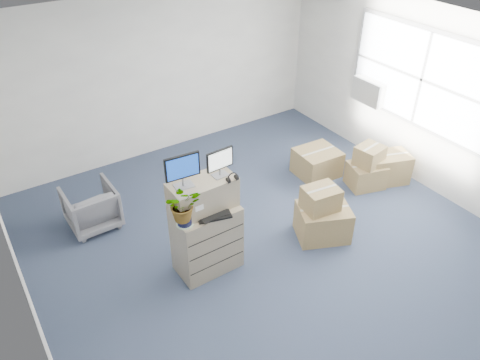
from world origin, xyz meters
The scene contains 19 objects.
ground centered at (0.00, 0.00, 0.00)m, with size 7.00×7.00×0.00m, color #283348.
wall_back centered at (0.00, 3.51, 1.40)m, with size 6.00×0.02×2.80m, color silver.
wall_right centered at (3.01, 0.00, 1.40)m, with size 0.02×7.00×2.80m, color silver.
window centered at (2.96, 0.50, 1.70)m, with size 0.07×2.72×1.52m.
ac_unit centered at (2.87, 1.40, 1.20)m, with size 0.24×0.60×0.40m, color silver.
filing_cabinet_lower centered at (-0.91, 0.38, 0.47)m, with size 0.80×0.49×0.93m, color tan.
filing_cabinet_upper centered at (-0.91, 0.42, 1.13)m, with size 0.80×0.40×0.40m, color tan.
monitor_left centered at (-1.13, 0.44, 1.56)m, with size 0.42×0.18×0.41m.
monitor_right centered at (-0.67, 0.40, 1.53)m, with size 0.36×0.15×0.35m.
headphones centered at (-0.60, 0.24, 1.37)m, with size 0.14×0.14×0.01m, color black.
keyboard centered at (-0.89, 0.20, 0.94)m, with size 0.41×0.17×0.02m, color black.
mouse centered at (-0.53, 0.32, 0.95)m, with size 0.08×0.05×0.03m, color silver.
water_bottle centered at (-0.81, 0.40, 1.04)m, with size 0.06×0.06×0.21m, color gray.
phone_dock centered at (-0.98, 0.40, 0.97)m, with size 0.05×0.04×0.12m.
external_drive centered at (-0.58, 0.50, 0.96)m, with size 0.19×0.14×0.06m, color black.
tissue_box centered at (-0.53, 0.51, 1.03)m, with size 0.22×0.11×0.08m, color #3E8DD4.
potted_plant centered at (-1.24, 0.27, 1.18)m, with size 0.51×0.54×0.43m.
office_chair centered at (-1.88, 2.02, 0.35)m, with size 0.68×0.64×0.70m, color #5C5C61.
cardboard_boxes centered at (1.67, 0.57, 0.29)m, with size 2.63×1.97×0.81m.
Camera 1 is at (-2.98, -3.58, 4.41)m, focal length 35.00 mm.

